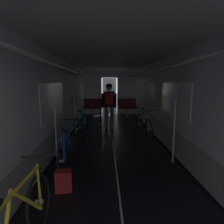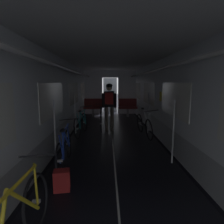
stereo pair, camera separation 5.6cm
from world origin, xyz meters
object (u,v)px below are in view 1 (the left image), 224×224
at_px(backpack_on_floor, 64,181).
at_px(person_cyclist_aisle, 109,102).
at_px(bench_seat_far_right, 127,106).
at_px(bicycle_black_in_aisle, 101,120).
at_px(bicycle_teal, 81,124).
at_px(bench_seat_far_left, 93,106).
at_px(bicycle_blue, 66,149).
at_px(bicycle_silver, 144,125).

bearing_deg(backpack_on_floor, person_cyclist_aisle, 78.25).
bearing_deg(bench_seat_far_right, bicycle_black_in_aisle, -114.39).
bearing_deg(bicycle_teal, person_cyclist_aisle, 24.27).
distance_m(bench_seat_far_right, person_cyclist_aisle, 3.33).
relative_size(bench_seat_far_left, bicycle_teal, 0.58).
xyz_separation_m(bicycle_blue, backpack_on_floor, (0.15, -0.91, -0.21)).
xyz_separation_m(bicycle_teal, bicycle_blue, (-0.00, -2.54, 0.00)).
bearing_deg(bench_seat_far_right, bench_seat_far_left, 180.00).
distance_m(bicycle_silver, person_cyclist_aisle, 1.48).
bearing_deg(backpack_on_floor, bicycle_black_in_aisle, 83.20).
bearing_deg(person_cyclist_aisle, backpack_on_floor, -101.75).
relative_size(bicycle_blue, bicycle_silver, 1.00).
bearing_deg(person_cyclist_aisle, bicycle_blue, -107.88).
xyz_separation_m(bench_seat_far_right, backpack_on_floor, (-1.80, -7.02, -0.40)).
bearing_deg(bicycle_teal, bicycle_blue, -90.01).
xyz_separation_m(person_cyclist_aisle, bicycle_black_in_aisle, (-0.31, 0.27, -0.69)).
height_order(person_cyclist_aisle, backpack_on_floor, person_cyclist_aisle).
bearing_deg(bicycle_black_in_aisle, backpack_on_floor, -96.80).
bearing_deg(bench_seat_far_right, bicycle_blue, -107.68).
xyz_separation_m(bench_seat_far_left, person_cyclist_aisle, (0.81, -3.14, 0.50)).
distance_m(bench_seat_far_left, backpack_on_floor, 7.03).
bearing_deg(bicycle_silver, bicycle_blue, -132.02).
height_order(bench_seat_far_right, backpack_on_floor, bench_seat_far_right).
bearing_deg(bicycle_silver, backpack_on_floor, -121.07).
distance_m(bench_seat_far_right, bicycle_black_in_aisle, 3.16).
bearing_deg(bicycle_black_in_aisle, bicycle_teal, -132.75).
height_order(bicycle_teal, bicycle_silver, bicycle_teal).
xyz_separation_m(bench_seat_far_right, bicycle_blue, (-1.95, -6.11, -0.18)).
distance_m(bicycle_teal, bicycle_silver, 2.12).
height_order(bicycle_teal, bicycle_black_in_aisle, bicycle_teal).
relative_size(bench_seat_far_right, bicycle_silver, 0.58).
xyz_separation_m(bicycle_teal, bicycle_silver, (2.11, -0.19, 0.00)).
height_order(bench_seat_far_right, bicycle_black_in_aisle, bench_seat_far_right).
height_order(bicycle_blue, bicycle_silver, bicycle_silver).
bearing_deg(bicycle_blue, backpack_on_floor, -80.64).
distance_m(bench_seat_far_right, backpack_on_floor, 7.26).
xyz_separation_m(bicycle_teal, person_cyclist_aisle, (0.96, 0.43, 0.69)).
bearing_deg(bench_seat_far_left, bicycle_blue, -91.39).
distance_m(bench_seat_far_left, bicycle_teal, 3.58).
xyz_separation_m(bicycle_teal, backpack_on_floor, (0.15, -3.45, -0.21)).
bearing_deg(bench_seat_far_right, backpack_on_floor, -104.36).
xyz_separation_m(person_cyclist_aisle, backpack_on_floor, (-0.81, -3.88, -0.90)).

